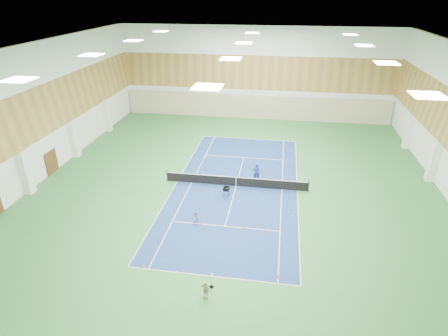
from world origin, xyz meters
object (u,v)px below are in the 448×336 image
object	(u,v)px
tennis_net	(236,181)
ball_cart	(226,192)
child_apron	(205,290)
coach	(256,172)
child_court	(196,218)

from	to	relation	value
tennis_net	ball_cart	distance (m)	2.05
child_apron	ball_cart	world-z (taller)	child_apron
tennis_net	child_apron	size ratio (longest dim) A/B	10.75
tennis_net	coach	distance (m)	2.22
tennis_net	child_court	distance (m)	6.81
child_court	ball_cart	distance (m)	4.77
child_court	tennis_net	bearing A→B (deg)	69.08
tennis_net	child_apron	world-z (taller)	child_apron
coach	child_court	xyz separation A→B (m)	(-3.89, -7.83, -0.31)
coach	tennis_net	bearing A→B (deg)	27.13
coach	child_court	size ratio (longest dim) A/B	1.54
tennis_net	coach	xyz separation A→B (m)	(1.71, 1.38, 0.32)
tennis_net	ball_cart	world-z (taller)	tennis_net
child_court	ball_cart	world-z (taller)	child_court
coach	ball_cart	size ratio (longest dim) A/B	1.93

